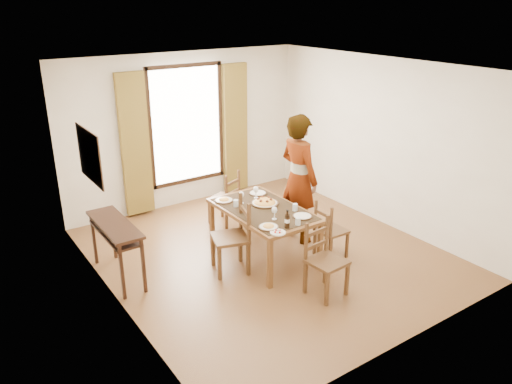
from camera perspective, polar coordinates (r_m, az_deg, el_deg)
ground at (r=7.43m, az=1.30°, el=-7.05°), size 5.00×5.00×0.00m
room_shell at (r=6.94m, az=0.75°, el=4.65°), size 4.60×5.10×2.74m
console_table at (r=6.79m, az=-15.82°, el=-4.32°), size 0.38×1.20×0.80m
dining_table at (r=7.06m, az=0.87°, el=-2.41°), size 0.97×1.61×0.76m
chair_west at (r=6.80m, az=-2.68°, el=-5.28°), size 0.58×0.58×1.05m
chair_north at (r=8.24m, az=-3.50°, el=-0.85°), size 0.53×0.53×0.92m
chair_south at (r=6.36m, az=7.88°, el=-7.84°), size 0.47×0.47×0.98m
chair_east at (r=7.25m, az=8.44°, el=-4.50°), size 0.38×0.38×0.87m
man at (r=7.54m, az=4.91°, el=1.54°), size 0.77×0.54×1.98m
plate_sw at (r=6.45m, az=1.44°, el=-3.88°), size 0.27×0.27×0.05m
plate_se at (r=6.79m, az=5.32°, el=-2.64°), size 0.27×0.27×0.05m
plate_nw at (r=7.30m, az=-3.66°, el=-0.83°), size 0.27×0.27×0.05m
plate_ne at (r=7.55m, az=0.21°, el=-0.01°), size 0.27×0.27×0.05m
pasta_platter at (r=7.17m, az=1.00°, el=-1.02°), size 0.40×0.40×0.10m
caprese_plate at (r=6.32m, az=2.51°, el=-4.55°), size 0.20×0.20×0.04m
wine_glass_a at (r=6.67m, az=2.12°, el=-2.41°), size 0.08×0.08×0.18m
wine_glass_b at (r=7.37m, az=-0.01°, el=-0.02°), size 0.08×0.08×0.18m
wine_glass_c at (r=7.19m, az=-1.67°, el=-0.61°), size 0.08×0.08×0.18m
tumbler_a at (r=6.97m, az=4.48°, el=-1.75°), size 0.07×0.07×0.10m
tumbler_b at (r=7.09m, az=-2.32°, el=-1.29°), size 0.07×0.07×0.10m
tumbler_c at (r=6.55m, az=4.82°, el=-3.35°), size 0.07×0.07×0.10m
wine_bottle at (r=6.43m, az=3.60°, el=-3.08°), size 0.07×0.07×0.25m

